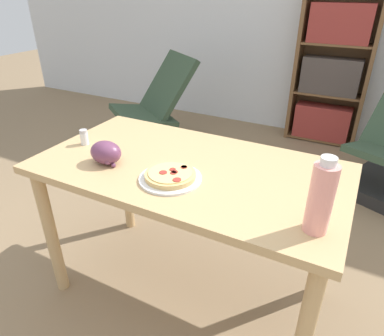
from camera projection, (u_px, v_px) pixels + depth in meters
The scene contains 9 objects.
ground_plane at pixel (189, 295), 1.81m from camera, with size 14.00×14.00×0.00m, color #897051.
wall_back at pixel (319, 2), 3.24m from camera, with size 8.00×0.05×2.60m.
dining_table at pixel (189, 186), 1.55m from camera, with size 1.35×0.73×0.76m.
pizza_on_plate at pixel (170, 176), 1.38m from camera, with size 0.26×0.26×0.04m.
grape_bunch at pixel (106, 153), 1.49m from camera, with size 0.14×0.11×0.10m.
drink_bottle at pixel (321, 198), 1.05m from camera, with size 0.08×0.08×0.26m.
salt_shaker at pixel (85, 137), 1.68m from camera, with size 0.04×0.04×0.08m.
lounge_chair_near at pixel (153, 120), 3.33m from camera, with size 0.87×0.96×0.88m.
bookshelf at pixel (331, 74), 3.31m from camera, with size 0.69×0.26×1.45m.
Camera 1 is at (0.60, -1.12, 1.46)m, focal length 32.00 mm.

